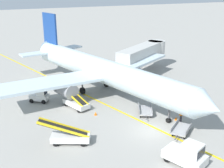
{
  "coord_description": "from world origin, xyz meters",
  "views": [
    {
      "loc": [
        -14.59,
        -22.99,
        15.09
      ],
      "look_at": [
        -0.64,
        9.04,
        2.5
      ],
      "focal_mm": 45.98,
      "sensor_mm": 36.0,
      "label": 1
    }
  ],
  "objects_px": {
    "jet_bridge": "(145,52)",
    "pushback_tug": "(187,155)",
    "safety_cone_tail_area": "(176,118)",
    "airliner": "(101,70)",
    "baggage_tug_near_wing": "(40,95)",
    "baggage_cart_empty_trailing": "(145,110)",
    "safety_cone_wingtip_right": "(49,124)",
    "belt_loader_forward_hold": "(69,136)",
    "safety_cone_nose_left": "(96,113)",
    "ground_crew_marshaller": "(181,115)",
    "belt_loader_aft_hold": "(76,102)",
    "baggage_cart_loaded": "(181,129)",
    "safety_cone_nose_right": "(128,84)"
  },
  "relations": [
    {
      "from": "baggage_tug_near_wing",
      "to": "safety_cone_tail_area",
      "type": "height_order",
      "value": "baggage_tug_near_wing"
    },
    {
      "from": "belt_loader_forward_hold",
      "to": "safety_cone_tail_area",
      "type": "bearing_deg",
      "value": -0.59
    },
    {
      "from": "airliner",
      "to": "baggage_cart_loaded",
      "type": "height_order",
      "value": "airliner"
    },
    {
      "from": "belt_loader_forward_hold",
      "to": "safety_cone_nose_right",
      "type": "xyz_separation_m",
      "value": [
        12.65,
        12.33,
        -0.56
      ]
    },
    {
      "from": "belt_loader_forward_hold",
      "to": "ground_crew_marshaller",
      "type": "height_order",
      "value": "belt_loader_forward_hold"
    },
    {
      "from": "pushback_tug",
      "to": "safety_cone_nose_left",
      "type": "xyz_separation_m",
      "value": [
        -3.83,
        12.31,
        -0.77
      ]
    },
    {
      "from": "baggage_cart_empty_trailing",
      "to": "safety_cone_nose_right",
      "type": "relative_size",
      "value": 8.47
    },
    {
      "from": "baggage_cart_empty_trailing",
      "to": "safety_cone_wingtip_right",
      "type": "relative_size",
      "value": 8.47
    },
    {
      "from": "airliner",
      "to": "baggage_tug_near_wing",
      "type": "distance_m",
      "value": 8.87
    },
    {
      "from": "airliner",
      "to": "belt_loader_aft_hold",
      "type": "relative_size",
      "value": 6.73
    },
    {
      "from": "belt_loader_aft_hold",
      "to": "safety_cone_wingtip_right",
      "type": "height_order",
      "value": "belt_loader_aft_hold"
    },
    {
      "from": "pushback_tug",
      "to": "baggage_cart_loaded",
      "type": "relative_size",
      "value": 1.18
    },
    {
      "from": "belt_loader_forward_hold",
      "to": "safety_cone_tail_area",
      "type": "height_order",
      "value": "belt_loader_forward_hold"
    },
    {
      "from": "jet_bridge",
      "to": "safety_cone_tail_area",
      "type": "bearing_deg",
      "value": -108.32
    },
    {
      "from": "jet_bridge",
      "to": "belt_loader_aft_hold",
      "type": "height_order",
      "value": "jet_bridge"
    },
    {
      "from": "airliner",
      "to": "baggage_cart_empty_trailing",
      "type": "xyz_separation_m",
      "value": [
        2.35,
        -8.46,
        -2.95
      ]
    },
    {
      "from": "pushback_tug",
      "to": "baggage_cart_loaded",
      "type": "bearing_deg",
      "value": 58.08
    },
    {
      "from": "belt_loader_forward_hold",
      "to": "baggage_cart_empty_trailing",
      "type": "relative_size",
      "value": 1.36
    },
    {
      "from": "belt_loader_aft_hold",
      "to": "safety_cone_nose_left",
      "type": "xyz_separation_m",
      "value": [
        1.53,
        -3.07,
        -0.56
      ]
    },
    {
      "from": "ground_crew_marshaller",
      "to": "pushback_tug",
      "type": "bearing_deg",
      "value": -122.78
    },
    {
      "from": "baggage_cart_loaded",
      "to": "safety_cone_tail_area",
      "type": "distance_m",
      "value": 2.99
    },
    {
      "from": "jet_bridge",
      "to": "belt_loader_forward_hold",
      "type": "height_order",
      "value": "jet_bridge"
    },
    {
      "from": "jet_bridge",
      "to": "belt_loader_forward_hold",
      "type": "xyz_separation_m",
      "value": [
        -18.38,
        -17.45,
        -2.77
      ]
    },
    {
      "from": "baggage_cart_loaded",
      "to": "baggage_cart_empty_trailing",
      "type": "bearing_deg",
      "value": 101.89
    },
    {
      "from": "airliner",
      "to": "baggage_tug_near_wing",
      "type": "bearing_deg",
      "value": 178.46
    },
    {
      "from": "belt_loader_forward_hold",
      "to": "ground_crew_marshaller",
      "type": "relative_size",
      "value": 2.99
    },
    {
      "from": "baggage_tug_near_wing",
      "to": "safety_cone_nose_left",
      "type": "height_order",
      "value": "baggage_tug_near_wing"
    },
    {
      "from": "belt_loader_aft_hold",
      "to": "baggage_cart_empty_trailing",
      "type": "bearing_deg",
      "value": -35.68
    },
    {
      "from": "belt_loader_forward_hold",
      "to": "baggage_cart_empty_trailing",
      "type": "bearing_deg",
      "value": 15.19
    },
    {
      "from": "safety_cone_wingtip_right",
      "to": "safety_cone_tail_area",
      "type": "distance_m",
      "value": 14.35
    },
    {
      "from": "pushback_tug",
      "to": "baggage_cart_empty_trailing",
      "type": "height_order",
      "value": "pushback_tug"
    },
    {
      "from": "safety_cone_nose_right",
      "to": "safety_cone_wingtip_right",
      "type": "relative_size",
      "value": 1.0
    },
    {
      "from": "pushback_tug",
      "to": "safety_cone_tail_area",
      "type": "xyz_separation_m",
      "value": [
        4.19,
        7.4,
        -0.77
      ]
    },
    {
      "from": "pushback_tug",
      "to": "safety_cone_nose_right",
      "type": "distance_m",
      "value": 20.33
    },
    {
      "from": "pushback_tug",
      "to": "ground_crew_marshaller",
      "type": "distance_m",
      "value": 8.07
    },
    {
      "from": "belt_loader_aft_hold",
      "to": "baggage_cart_loaded",
      "type": "height_order",
      "value": "belt_loader_aft_hold"
    },
    {
      "from": "ground_crew_marshaller",
      "to": "airliner",
      "type": "bearing_deg",
      "value": 112.58
    },
    {
      "from": "baggage_cart_empty_trailing",
      "to": "pushback_tug",
      "type": "bearing_deg",
      "value": -99.68
    },
    {
      "from": "baggage_cart_loaded",
      "to": "belt_loader_aft_hold",
      "type": "bearing_deg",
      "value": 127.8
    },
    {
      "from": "jet_bridge",
      "to": "safety_cone_wingtip_right",
      "type": "height_order",
      "value": "jet_bridge"
    },
    {
      "from": "jet_bridge",
      "to": "baggage_cart_loaded",
      "type": "height_order",
      "value": "jet_bridge"
    },
    {
      "from": "belt_loader_forward_hold",
      "to": "safety_cone_nose_right",
      "type": "height_order",
      "value": "belt_loader_forward_hold"
    },
    {
      "from": "belt_loader_forward_hold",
      "to": "airliner",
      "type": "bearing_deg",
      "value": 55.27
    },
    {
      "from": "airliner",
      "to": "ground_crew_marshaller",
      "type": "bearing_deg",
      "value": -67.42
    },
    {
      "from": "jet_bridge",
      "to": "safety_cone_nose_right",
      "type": "xyz_separation_m",
      "value": [
        -5.73,
        -5.12,
        -3.32
      ]
    },
    {
      "from": "pushback_tug",
      "to": "safety_cone_tail_area",
      "type": "distance_m",
      "value": 8.54
    },
    {
      "from": "pushback_tug",
      "to": "baggage_tug_near_wing",
      "type": "xyz_separation_m",
      "value": [
        -9.11,
        18.96,
        -0.07
      ]
    },
    {
      "from": "pushback_tug",
      "to": "belt_loader_aft_hold",
      "type": "relative_size",
      "value": 0.79
    },
    {
      "from": "jet_bridge",
      "to": "pushback_tug",
      "type": "distance_m",
      "value": 27.03
    },
    {
      "from": "belt_loader_forward_hold",
      "to": "safety_cone_nose_left",
      "type": "relative_size",
      "value": 11.55
    }
  ]
}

